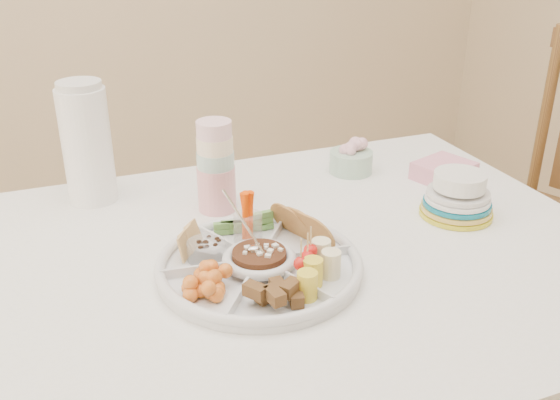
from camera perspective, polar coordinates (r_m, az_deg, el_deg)
name	(u,v)px	position (r m, az deg, el deg)	size (l,w,h in m)	color
chair	(559,215)	(2.09, 24.17, -1.23)	(0.44, 0.44, 1.05)	brown
party_tray	(259,262)	(1.17, -1.90, -5.71)	(0.38, 0.38, 0.04)	silver
bean_dip	(259,259)	(1.16, -1.91, -5.39)	(0.10, 0.10, 0.04)	#5B2212
tortillas	(307,229)	(1.24, 2.48, -2.67)	(0.10, 0.10, 0.06)	#AD6236
carrot_cucumber	(244,212)	(1.26, -3.27, -1.14)	(0.11, 0.11, 0.10)	#FF4700
pita_raisins	(194,243)	(1.20, -7.89, -3.94)	(0.10, 0.10, 0.06)	tan
cherries	(204,283)	(1.09, -6.94, -7.54)	(0.12, 0.12, 0.05)	orange
granola_chunks	(277,294)	(1.05, -0.29, -8.59)	(0.10, 0.10, 0.05)	brown
banana_tomato	(328,254)	(1.12, 4.45, -4.99)	(0.12, 0.12, 0.10)	#E5E468
cup_stack	(215,161)	(1.38, -5.92, 3.60)	(0.09, 0.09, 0.24)	silver
thermos	(87,142)	(1.48, -17.27, 5.12)	(0.11, 0.11, 0.29)	white
flower_bowl	(351,157)	(1.61, 6.53, 3.94)	(0.11, 0.11, 0.08)	#A7D7C4
napkin_stack	(444,171)	(1.62, 14.75, 2.59)	(0.13, 0.12, 0.04)	pink
plate_stack	(458,194)	(1.42, 15.97, 0.52)	(0.16, 0.16, 0.10)	#F6C862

